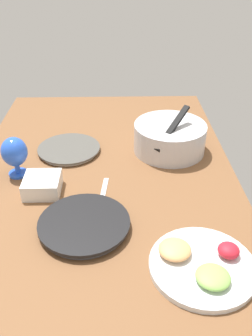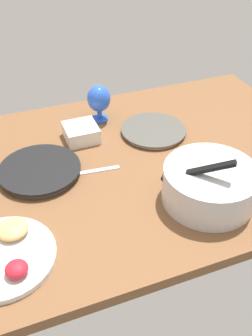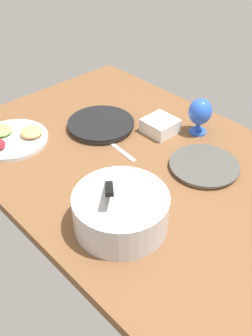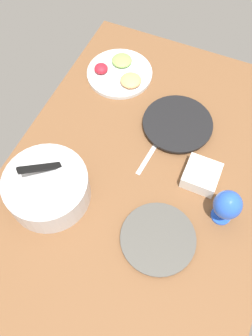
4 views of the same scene
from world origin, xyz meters
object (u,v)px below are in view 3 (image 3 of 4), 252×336
dinner_plate_left (204,166)px  square_bowl_white (160,125)px  mixing_bowl (121,210)px  hurricane_glass_blue (200,113)px  fruit_platter (12,138)px  dinner_plate_right (101,125)px

dinner_plate_left → square_bowl_white: 29.75cm
mixing_bowl → hurricane_glass_blue: mixing_bowl is taller
fruit_platter → square_bowl_white: size_ratio=2.34×
dinner_plate_left → mixing_bowl: size_ratio=0.88×
dinner_plate_right → mixing_bowl: (-49.03, 33.01, 5.13)cm
fruit_platter → square_bowl_white: 62.63cm
dinner_plate_left → hurricane_glass_blue: size_ratio=1.67×
fruit_platter → hurricane_glass_blue: 79.19cm
dinner_plate_left → hurricane_glass_blue: bearing=-45.5°
dinner_plate_right → square_bowl_white: bearing=-140.6°
dinner_plate_left → dinner_plate_right: dinner_plate_right is taller
dinner_plate_right → dinner_plate_left: bearing=-168.3°
dinner_plate_right → square_bowl_white: (-20.04, -16.43, 1.88)cm
fruit_platter → hurricane_glass_blue: (-48.64, -61.96, 8.16)cm
mixing_bowl → hurricane_glass_blue: (17.53, -61.03, 3.14)cm
mixing_bowl → fruit_platter: bearing=0.8°
dinner_plate_left → square_bowl_white: square_bowl_white is taller
fruit_platter → mixing_bowl: bearing=-179.2°
fruit_platter → hurricane_glass_blue: hurricane_glass_blue is taller
hurricane_glass_blue → square_bowl_white: size_ratio=1.25×
dinner_plate_right → mixing_bowl: size_ratio=0.96×
dinner_plate_right → fruit_platter: fruit_platter is taller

